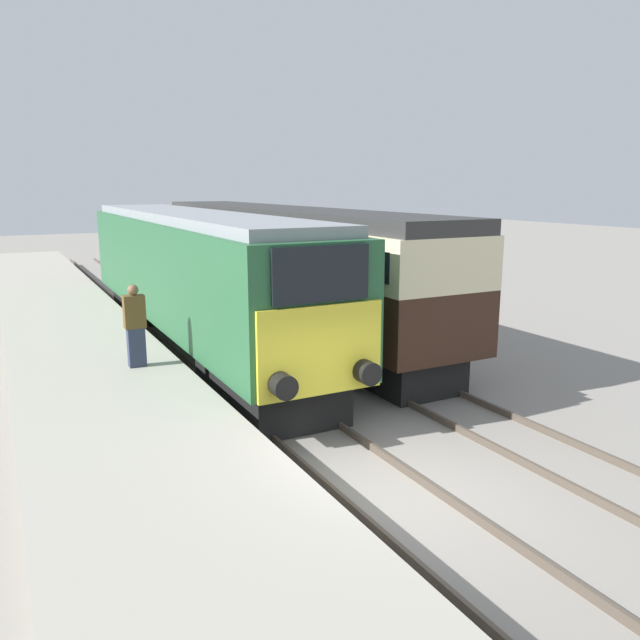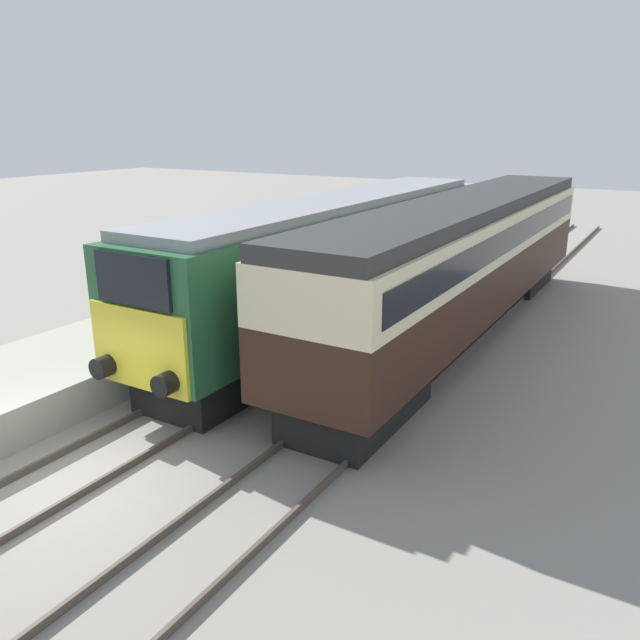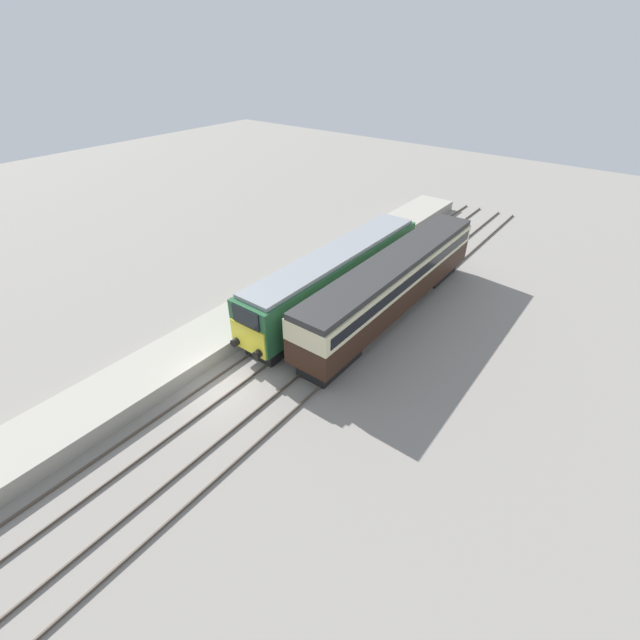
% 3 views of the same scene
% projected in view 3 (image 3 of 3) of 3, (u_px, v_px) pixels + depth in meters
% --- Properties ---
extents(ground_plane, '(120.00, 120.00, 0.00)m').
position_uv_depth(ground_plane, '(221.00, 387.00, 22.23)').
color(ground_plane, gray).
extents(platform_left, '(3.50, 50.00, 0.88)m').
position_uv_depth(platform_left, '(278.00, 298.00, 28.92)').
color(platform_left, '#9E998C').
rests_on(platform_left, ground_plane).
extents(rails_near_track, '(1.51, 60.00, 0.14)m').
position_uv_depth(rails_near_track, '(285.00, 341.00, 25.48)').
color(rails_near_track, '#4C4238').
rests_on(rails_near_track, ground_plane).
extents(rails_far_track, '(1.50, 60.00, 0.14)m').
position_uv_depth(rails_far_track, '(331.00, 363.00, 23.76)').
color(rails_far_track, '#4C4238').
rests_on(rails_far_track, ground_plane).
extents(locomotive, '(2.70, 16.38, 3.99)m').
position_uv_depth(locomotive, '(336.00, 276.00, 27.66)').
color(locomotive, black).
rests_on(locomotive, ground_plane).
extents(passenger_carriage, '(2.75, 17.64, 4.03)m').
position_uv_depth(passenger_carriage, '(393.00, 281.00, 26.75)').
color(passenger_carriage, black).
rests_on(passenger_carriage, ground_plane).
extents(person_on_platform, '(0.44, 0.26, 1.79)m').
position_uv_depth(person_on_platform, '(264.00, 296.00, 26.45)').
color(person_on_platform, '#2D334C').
rests_on(person_on_platform, platform_left).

